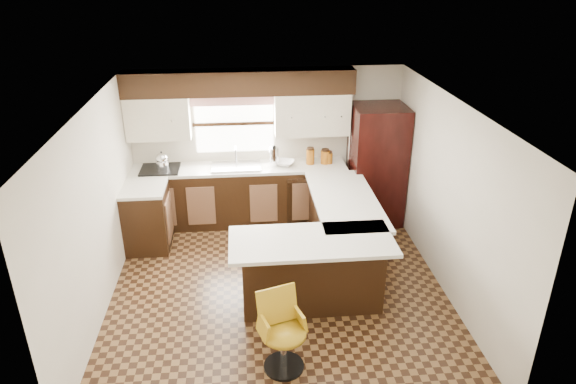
{
  "coord_description": "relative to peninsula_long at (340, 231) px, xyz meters",
  "views": [
    {
      "loc": [
        -0.39,
        -5.49,
        3.87
      ],
      "look_at": [
        0.17,
        0.45,
        1.15
      ],
      "focal_mm": 32.0,
      "sensor_mm": 36.0,
      "label": 1
    }
  ],
  "objects": [
    {
      "name": "upper_cab_left",
      "position": [
        -2.52,
        1.4,
        1.27
      ],
      "size": [
        0.94,
        0.35,
        0.64
      ],
      "primitive_type": "cube",
      "color": "beige",
      "rests_on": "wall_back"
    },
    {
      "name": "cooktop",
      "position": [
        -2.55,
        1.25,
        0.51
      ],
      "size": [
        0.58,
        0.5,
        0.02
      ],
      "primitive_type": "cube",
      "color": "black",
      "rests_on": "counter_back"
    },
    {
      "name": "base_cab_back",
      "position": [
        -1.35,
        1.28,
        0.0
      ],
      "size": [
        3.3,
        0.6,
        0.9
      ],
      "primitive_type": "cube",
      "color": "black",
      "rests_on": "floor"
    },
    {
      "name": "floor",
      "position": [
        -0.9,
        -0.62,
        -0.45
      ],
      "size": [
        4.4,
        4.4,
        0.0
      ],
      "primitive_type": "plane",
      "color": "#49301A",
      "rests_on": "ground"
    },
    {
      "name": "kettle",
      "position": [
        -2.51,
        1.26,
        0.65
      ],
      "size": [
        0.2,
        0.2,
        0.27
      ],
      "primitive_type": null,
      "color": "silver",
      "rests_on": "cooktop"
    },
    {
      "name": "canister_med",
      "position": [
        -0.01,
        1.3,
        0.6
      ],
      "size": [
        0.14,
        0.14,
        0.21
      ],
      "primitive_type": "cylinder",
      "color": "#9C530E",
      "rests_on": "counter_back"
    },
    {
      "name": "counter_left",
      "position": [
        -2.7,
        0.62,
        0.47
      ],
      "size": [
        0.6,
        0.7,
        0.04
      ],
      "primitive_type": "cube",
      "color": "silver",
      "rests_on": "base_cab_left"
    },
    {
      "name": "upper_cab_right",
      "position": [
        -0.22,
        1.4,
        1.27
      ],
      "size": [
        1.14,
        0.35,
        0.64
      ],
      "primitive_type": "cube",
      "color": "beige",
      "rests_on": "wall_back"
    },
    {
      "name": "canister_small",
      "position": [
        0.04,
        1.3,
        0.58
      ],
      "size": [
        0.12,
        0.12,
        0.17
      ],
      "primitive_type": "cylinder",
      "color": "#9C530E",
      "rests_on": "counter_back"
    },
    {
      "name": "wall_left",
      "position": [
        -3.0,
        -0.62,
        0.75
      ],
      "size": [
        0.0,
        4.4,
        4.4
      ],
      "primitive_type": "plane",
      "rotation": [
        1.57,
        0.0,
        1.57
      ],
      "color": "beige",
      "rests_on": "floor"
    },
    {
      "name": "wall_back",
      "position": [
        -0.9,
        1.58,
        0.75
      ],
      "size": [
        4.4,
        0.0,
        4.4
      ],
      "primitive_type": "plane",
      "rotation": [
        1.57,
        0.0,
        0.0
      ],
      "color": "beige",
      "rests_on": "floor"
    },
    {
      "name": "refrigerator",
      "position": [
        0.78,
        1.17,
        0.49
      ],
      "size": [
        0.8,
        0.77,
        1.87
      ],
      "primitive_type": "cube",
      "color": "black",
      "rests_on": "floor"
    },
    {
      "name": "percolator",
      "position": [
        -0.81,
        1.28,
        0.64
      ],
      "size": [
        0.15,
        0.15,
        0.29
      ],
      "primitive_type": "cylinder",
      "color": "silver",
      "rests_on": "counter_back"
    },
    {
      "name": "counter_pen_long",
      "position": [
        0.05,
        0.0,
        0.47
      ],
      "size": [
        0.84,
        1.95,
        0.04
      ],
      "primitive_type": "cube",
      "color": "silver",
      "rests_on": "peninsula_long"
    },
    {
      "name": "base_cab_left",
      "position": [
        -2.7,
        0.62,
        0.0
      ],
      "size": [
        0.6,
        0.7,
        0.9
      ],
      "primitive_type": "cube",
      "color": "black",
      "rests_on": "floor"
    },
    {
      "name": "peninsula_long",
      "position": [
        0.0,
        0.0,
        0.0
      ],
      "size": [
        0.6,
        1.95,
        0.9
      ],
      "primitive_type": "cube",
      "color": "black",
      "rests_on": "floor"
    },
    {
      "name": "canister_large",
      "position": [
        -0.25,
        1.3,
        0.61
      ],
      "size": [
        0.13,
        0.13,
        0.24
      ],
      "primitive_type": "cylinder",
      "color": "#9C530E",
      "rests_on": "counter_back"
    },
    {
      "name": "counter_pen_return",
      "position": [
        -0.55,
        -1.06,
        0.47
      ],
      "size": [
        1.89,
        0.84,
        0.04
      ],
      "primitive_type": "cube",
      "color": "silver",
      "rests_on": "peninsula_return"
    },
    {
      "name": "valance",
      "position": [
        -1.4,
        1.52,
        1.49
      ],
      "size": [
        1.3,
        0.06,
        0.18
      ],
      "primitive_type": "cube",
      "color": "#D19B93",
      "rests_on": "wall_back"
    },
    {
      "name": "mixing_bowl",
      "position": [
        -0.65,
        1.28,
        0.53
      ],
      "size": [
        0.37,
        0.37,
        0.07
      ],
      "primitive_type": "imported",
      "rotation": [
        0.0,
        0.0,
        -0.35
      ],
      "color": "white",
      "rests_on": "counter_back"
    },
    {
      "name": "wall_right",
      "position": [
        1.2,
        -0.62,
        0.75
      ],
      "size": [
        0.0,
        4.4,
        4.4
      ],
      "primitive_type": "plane",
      "rotation": [
        1.57,
        0.0,
        -1.57
      ],
      "color": "beige",
      "rests_on": "floor"
    },
    {
      "name": "window_pane",
      "position": [
        -1.4,
        1.56,
        1.1
      ],
      "size": [
        1.2,
        0.02,
        0.9
      ],
      "primitive_type": "cube",
      "color": "white",
      "rests_on": "wall_back"
    },
    {
      "name": "peninsula_return",
      "position": [
        -0.53,
        -0.97,
        0.0
      ],
      "size": [
        1.65,
        0.6,
        0.9
      ],
      "primitive_type": "cube",
      "color": "black",
      "rests_on": "floor"
    },
    {
      "name": "soffit",
      "position": [
        -1.3,
        1.4,
        1.77
      ],
      "size": [
        3.4,
        0.35,
        0.36
      ],
      "primitive_type": "cube",
      "color": "black",
      "rests_on": "wall_back"
    },
    {
      "name": "sink",
      "position": [
        -1.4,
        1.25,
        0.51
      ],
      "size": [
        0.75,
        0.45,
        0.03
      ],
      "primitive_type": "cube",
      "color": "#B2B2B7",
      "rests_on": "counter_back"
    },
    {
      "name": "dishwasher",
      "position": [
        -0.35,
        0.99,
        -0.02
      ],
      "size": [
        0.58,
        0.03,
        0.78
      ],
      "primitive_type": "cube",
      "color": "black",
      "rests_on": "floor"
    },
    {
      "name": "bar_chair",
      "position": [
        -0.95,
        -2.03,
        -0.02
      ],
      "size": [
        0.58,
        0.58,
        0.86
      ],
      "primitive_type": null,
      "rotation": [
        0.0,
        0.0,
        0.31
      ],
      "color": "#BA8E17",
      "rests_on": "floor"
    },
    {
      "name": "counter_back",
      "position": [
        -1.35,
        1.28,
        0.47
      ],
      "size": [
        3.3,
        0.6,
        0.04
      ],
      "primitive_type": "cube",
      "color": "silver",
      "rests_on": "base_cab_back"
    },
    {
      "name": "wall_front",
      "position": [
        -0.9,
        -2.83,
        0.75
      ],
      "size": [
        4.4,
        0.0,
        4.4
      ],
      "primitive_type": "plane",
      "rotation": [
        -1.57,
        0.0,
        0.0
      ],
      "color": "beige",
      "rests_on": "floor"
    },
    {
      "name": "ceiling",
      "position": [
        -0.9,
        -0.62,
        1.95
      ],
      "size": [
        4.4,
        4.4,
        0.0
      ],
      "primitive_type": "plane",
      "rotation": [
        3.14,
        0.0,
        0.0
      ],
      "color": "silver",
      "rests_on": "wall_back"
    }
  ]
}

